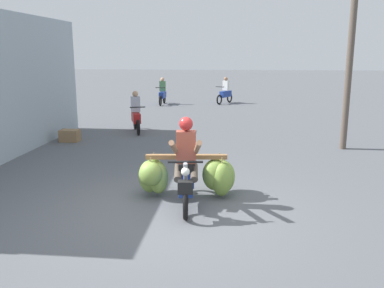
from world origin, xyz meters
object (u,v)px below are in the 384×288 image
Objects in this scene: motorbike_distant_ahead_right at (162,94)px; motorbike_distant_far_ahead at (225,93)px; motorbike_distant_ahead_left at (136,115)px; produce_crate at (70,136)px; motorbike_main_loaded at (189,173)px; utility_pole at (353,24)px.

motorbike_distant_ahead_right is 1.11× the size of motorbike_distant_far_ahead.
produce_crate is (-1.65, -1.75, -0.39)m from motorbike_distant_ahead_left.
motorbike_main_loaded is at bearing -78.11° from motorbike_distant_ahead_right.
motorbike_distant_ahead_left is at bearing 163.48° from utility_pole.
motorbike_distant_far_ahead is 11.14m from produce_crate.
motorbike_distant_ahead_right reaches higher than produce_crate.
motorbike_main_loaded is at bearing -131.13° from utility_pole.
motorbike_distant_far_ahead is at bearing 109.03° from utility_pole.
motorbike_distant_ahead_left is 7.25m from utility_pole.
motorbike_main_loaded is at bearing -47.77° from produce_crate.
motorbike_distant_ahead_right is at bearing 101.89° from motorbike_main_loaded.
motorbike_distant_far_ahead reaches higher than produce_crate.
produce_crate is at bearing -113.73° from motorbike_distant_far_ahead.
utility_pole reaches higher than motorbike_distant_far_ahead.
motorbike_main_loaded reaches higher than motorbike_distant_ahead_left.
motorbike_distant_far_ahead is at bearing 88.79° from motorbike_main_loaded.
motorbike_distant_far_ahead is at bearing 13.63° from motorbike_distant_ahead_right.
motorbike_distant_ahead_left is at bearing 46.67° from produce_crate.
motorbike_distant_ahead_left is 8.91m from motorbike_distant_far_ahead.
produce_crate is 8.67m from utility_pole.
motorbike_distant_far_ahead is 11.30m from utility_pole.
utility_pole reaches higher than motorbike_distant_ahead_left.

